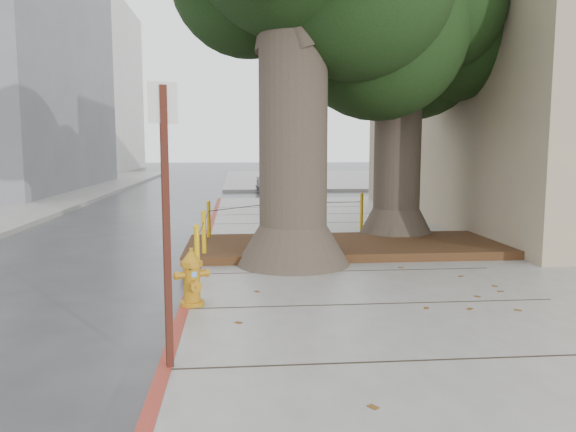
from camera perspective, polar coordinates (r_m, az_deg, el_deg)
The scene contains 13 objects.
ground at distance 7.62m, azimuth 4.86°, elevation -10.08°, with size 140.00×140.00×0.00m, color #28282B.
sidewalk_far at distance 37.94m, azimuth 5.89°, elevation 3.81°, with size 16.00×20.00×0.15m, color slate.
curb_red at distance 9.93m, azimuth -9.22°, elevation -5.62°, with size 0.14×26.00×0.16m, color maroon.
planter_bed at distance 11.46m, azimuth 5.90°, elevation -3.06°, with size 6.40×2.60×0.16m, color black.
building_far_white at distance 54.73m, azimuth -22.39°, elevation 12.12°, with size 12.00×18.00×15.00m, color silver.
building_side_white at distance 37.47m, azimuth 22.65°, elevation 10.04°, with size 10.00×10.00×9.00m, color silver.
building_side_grey at distance 45.72m, azimuth 25.96°, elevation 11.13°, with size 12.00×14.00×12.00m, color slate.
tree_far at distance 13.38m, azimuth 12.67°, elevation 18.91°, with size 4.50×3.80×7.17m.
bollard_ring at distance 11.66m, azimuth -3.08°, elevation -0.70°, with size 3.79×5.39×0.95m.
fire_hydrant at distance 7.54m, azimuth -9.74°, elevation -6.19°, with size 0.41×0.41×0.77m.
signpost at distance 5.31m, azimuth -12.30°, elevation 0.62°, with size 0.26×0.10×2.68m.
car_silver at distance 27.23m, azimuth 0.10°, elevation 3.56°, with size 1.31×3.25×1.11m, color #96969A.
car_red at distance 28.72m, azimuth 15.24°, elevation 3.55°, with size 1.23×3.53×1.16m, color maroon.
Camera 1 is at (-1.29, -7.16, 2.25)m, focal length 35.00 mm.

